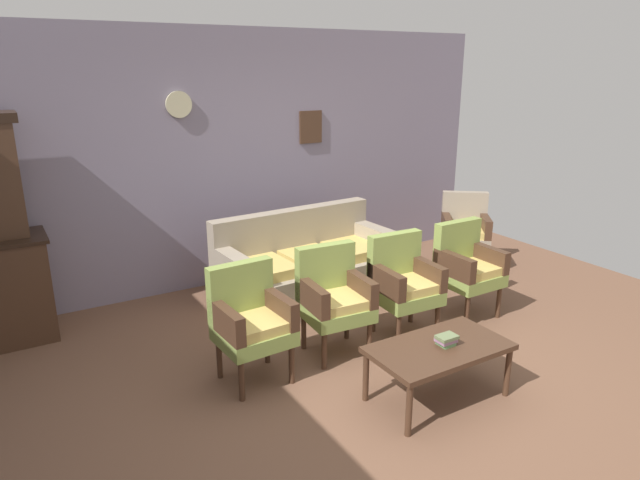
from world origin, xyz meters
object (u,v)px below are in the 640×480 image
at_px(floral_couch, 307,269).
at_px(armchair_near_couch_end, 467,265).
at_px(armchair_by_doorway, 251,319).
at_px(wingback_chair_by_fireplace, 465,228).
at_px(armchair_row_middle, 403,281).
at_px(book_stack_on_table, 446,340).
at_px(armchair_near_cabinet, 334,296).
at_px(coffee_table, 439,351).

xyz_separation_m(floral_couch, armchair_near_couch_end, (1.14, -1.09, 0.17)).
distance_m(armchair_by_doorway, armchair_near_couch_end, 2.26).
bearing_deg(wingback_chair_by_fireplace, armchair_row_middle, -150.64).
height_order(armchair_near_couch_end, book_stack_on_table, armchair_near_couch_end).
relative_size(armchair_near_cabinet, book_stack_on_table, 6.18).
xyz_separation_m(floral_couch, armchair_near_cabinet, (-0.35, -1.07, 0.17)).
bearing_deg(armchair_near_cabinet, wingback_chair_by_fireplace, 20.88).
bearing_deg(armchair_row_middle, coffee_table, -115.04).
distance_m(armchair_near_cabinet, wingback_chair_by_fireplace, 2.56).
xyz_separation_m(armchair_near_couch_end, book_stack_on_table, (-1.18, -0.99, -0.04)).
xyz_separation_m(armchair_row_middle, armchair_near_couch_end, (0.78, 0.01, 0.00)).
relative_size(armchair_near_cabinet, armchair_near_couch_end, 1.00).
xyz_separation_m(armchair_by_doorway, armchair_row_middle, (1.48, 0.01, 0.00)).
distance_m(armchair_row_middle, armchair_near_couch_end, 0.78).
bearing_deg(floral_couch, book_stack_on_table, -91.33).
distance_m(armchair_by_doorway, coffee_table, 1.40).
bearing_deg(coffee_table, floral_couch, 87.41).
bearing_deg(book_stack_on_table, floral_couch, 88.67).
relative_size(armchair_near_couch_end, coffee_table, 0.90).
relative_size(floral_couch, armchair_by_doorway, 2.07).
distance_m(wingback_chair_by_fireplace, book_stack_on_table, 2.83).
xyz_separation_m(armchair_by_doorway, book_stack_on_table, (1.08, -0.96, -0.04)).
relative_size(armchair_by_doorway, wingback_chair_by_fireplace, 1.00).
height_order(floral_couch, coffee_table, floral_couch).
distance_m(armchair_row_middle, book_stack_on_table, 1.06).
bearing_deg(wingback_chair_by_fireplace, book_stack_on_table, -137.30).
relative_size(wingback_chair_by_fireplace, coffee_table, 0.90).
relative_size(armchair_near_cabinet, coffee_table, 0.90).
relative_size(armchair_near_couch_end, book_stack_on_table, 6.18).
bearing_deg(wingback_chair_by_fireplace, floral_couch, 175.58).
distance_m(floral_couch, armchair_row_middle, 1.17).
bearing_deg(armchair_near_couch_end, floral_couch, 136.15).
bearing_deg(armchair_near_couch_end, wingback_chair_by_fireplace, 46.16).
bearing_deg(floral_couch, armchair_row_middle, -72.19).
bearing_deg(wingback_chair_by_fireplace, coffee_table, -138.18).
distance_m(armchair_near_cabinet, armchair_row_middle, 0.71).
bearing_deg(armchair_by_doorway, wingback_chair_by_fireplace, 16.89).
height_order(armchair_near_cabinet, armchair_near_couch_end, same).
relative_size(floral_couch, book_stack_on_table, 12.82).
bearing_deg(armchair_near_cabinet, armchair_row_middle, -2.76).
relative_size(floral_couch, coffee_table, 1.87).
bearing_deg(wingback_chair_by_fireplace, armchair_near_couch_end, -133.84).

